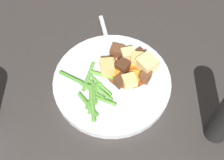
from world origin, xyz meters
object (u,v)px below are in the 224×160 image
object	(u,v)px
dinner_plate	(112,82)
potato_chunk_3	(139,60)
potato_chunk_4	(147,65)
potato_chunk_2	(129,81)
carrot_slice_2	(132,63)
meat_chunk_3	(121,81)
carrot_slice_3	(115,74)
fork	(108,44)
carrot_slice_1	(107,64)
meat_chunk_2	(123,67)
meat_chunk_0	(140,54)
carrot_slice_0	(135,76)
potato_chunk_0	(106,68)
meat_chunk_1	(145,76)
potato_chunk_1	(128,55)
meat_chunk_4	(117,51)

from	to	relation	value
dinner_plate	potato_chunk_3	world-z (taller)	potato_chunk_3
potato_chunk_4	potato_chunk_2	bearing A→B (deg)	-162.04
carrot_slice_2	meat_chunk_3	world-z (taller)	meat_chunk_3
dinner_plate	carrot_slice_3	bearing A→B (deg)	30.17
dinner_plate	potato_chunk_2	xyz separation A→B (m)	(0.03, -0.03, 0.02)
carrot_slice_3	potato_chunk_3	size ratio (longest dim) A/B	0.68
fork	potato_chunk_3	bearing A→B (deg)	-65.05
dinner_plate	potato_chunk_2	world-z (taller)	potato_chunk_2
dinner_plate	meat_chunk_3	bearing A→B (deg)	-52.30
carrot_slice_1	meat_chunk_2	world-z (taller)	meat_chunk_2
carrot_slice_2	meat_chunk_0	distance (m)	0.03
carrot_slice_0	potato_chunk_0	xyz separation A→B (m)	(-0.05, 0.04, 0.01)
carrot_slice_3	potato_chunk_0	size ratio (longest dim) A/B	0.73
carrot_slice_3	meat_chunk_3	world-z (taller)	meat_chunk_3
potato_chunk_2	carrot_slice_0	bearing A→B (deg)	24.51
meat_chunk_1	potato_chunk_0	bearing A→B (deg)	141.14
potato_chunk_1	potato_chunk_2	bearing A→B (deg)	-116.15
potato_chunk_0	fork	size ratio (longest dim) A/B	0.19
potato_chunk_3	potato_chunk_4	distance (m)	0.02
carrot_slice_3	potato_chunk_0	xyz separation A→B (m)	(-0.01, 0.02, 0.01)
dinner_plate	meat_chunk_4	xyz separation A→B (m)	(0.04, 0.06, 0.02)
carrot_slice_0	meat_chunk_3	distance (m)	0.03
meat_chunk_0	fork	bearing A→B (deg)	129.18
carrot_slice_1	carrot_slice_2	distance (m)	0.06
potato_chunk_1	meat_chunk_1	distance (m)	0.07
potato_chunk_2	meat_chunk_3	world-z (taller)	potato_chunk_2
carrot_slice_3	meat_chunk_4	size ratio (longest dim) A/B	0.81
dinner_plate	meat_chunk_0	bearing A→B (deg)	18.44
carrot_slice_2	meat_chunk_0	size ratio (longest dim) A/B	1.27
potato_chunk_1	potato_chunk_2	size ratio (longest dim) A/B	1.04
potato_chunk_3	fork	size ratio (longest dim) A/B	0.21
potato_chunk_3	fork	xyz separation A→B (m)	(-0.04, 0.08, -0.01)
carrot_slice_2	meat_chunk_2	world-z (taller)	meat_chunk_2
meat_chunk_4	potato_chunk_2	bearing A→B (deg)	-99.69
carrot_slice_2	meat_chunk_4	size ratio (longest dim) A/B	0.90
potato_chunk_1	potato_chunk_0	bearing A→B (deg)	-167.53
potato_chunk_4	dinner_plate	bearing A→B (deg)	173.89
potato_chunk_1	potato_chunk_2	world-z (taller)	potato_chunk_1
potato_chunk_0	potato_chunk_1	world-z (taller)	potato_chunk_0
potato_chunk_3	carrot_slice_1	bearing A→B (deg)	157.14
potato_chunk_3	potato_chunk_4	size ratio (longest dim) A/B	0.91
dinner_plate	potato_chunk_4	size ratio (longest dim) A/B	6.57
carrot_slice_3	meat_chunk_1	size ratio (longest dim) A/B	0.99
potato_chunk_2	meat_chunk_2	xyz separation A→B (m)	(0.00, 0.04, 0.00)
dinner_plate	meat_chunk_1	world-z (taller)	meat_chunk_1
potato_chunk_0	meat_chunk_1	xyz separation A→B (m)	(0.07, -0.05, -0.00)
meat_chunk_2	meat_chunk_3	world-z (taller)	meat_chunk_2
potato_chunk_3	potato_chunk_0	bearing A→B (deg)	171.75
dinner_plate	fork	world-z (taller)	fork
potato_chunk_1	meat_chunk_3	distance (m)	0.07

